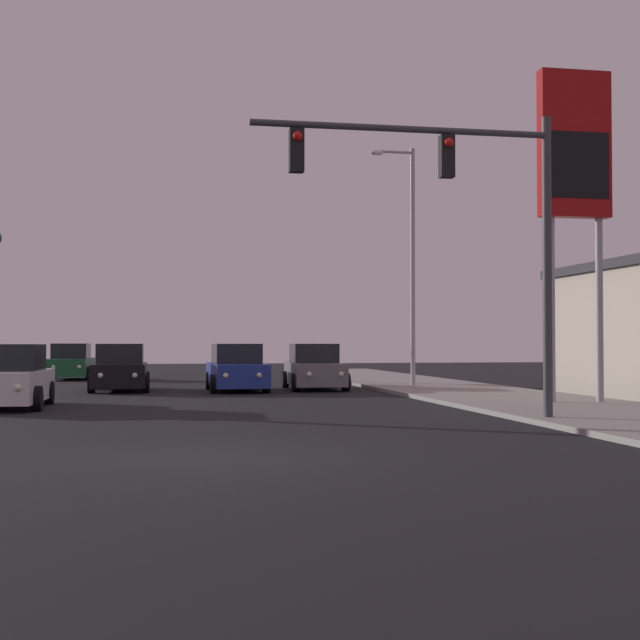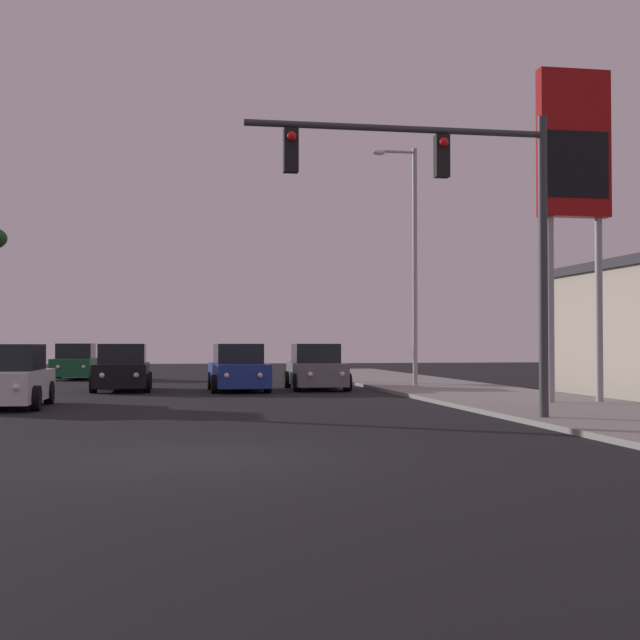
% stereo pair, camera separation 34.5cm
% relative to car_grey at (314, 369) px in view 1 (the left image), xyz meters
% --- Properties ---
extents(ground_plane, '(120.00, 120.00, 0.00)m').
position_rel_car_grey_xyz_m(ground_plane, '(-4.95, -18.75, -0.76)').
color(ground_plane, black).
extents(sidewalk_right, '(5.00, 60.00, 0.12)m').
position_rel_car_grey_xyz_m(sidewalk_right, '(4.55, -8.75, -0.70)').
color(sidewalk_right, gray).
rests_on(sidewalk_right, ground).
extents(car_grey, '(2.04, 4.34, 1.68)m').
position_rel_car_grey_xyz_m(car_grey, '(0.00, 0.00, 0.00)').
color(car_grey, slate).
rests_on(car_grey, ground).
extents(car_blue, '(2.04, 4.34, 1.68)m').
position_rel_car_grey_xyz_m(car_blue, '(-2.90, -0.54, 0.00)').
color(car_blue, navy).
rests_on(car_blue, ground).
extents(car_black, '(2.04, 4.32, 1.68)m').
position_rel_car_grey_xyz_m(car_black, '(-6.97, 0.28, 0.00)').
color(car_black, black).
rests_on(car_black, ground).
extents(car_green, '(2.04, 4.34, 1.68)m').
position_rel_car_grey_xyz_m(car_green, '(-9.65, 10.99, 0.00)').
color(car_green, '#195933').
rests_on(car_green, ground).
extents(car_white, '(2.04, 4.34, 1.68)m').
position_rel_car_grey_xyz_m(car_white, '(-9.56, -7.61, 0.00)').
color(car_white, silver).
rests_on(car_white, ground).
extents(traffic_light_mast, '(6.56, 0.36, 6.50)m').
position_rel_car_grey_xyz_m(traffic_light_mast, '(0.76, -14.22, 3.92)').
color(traffic_light_mast, '#38383D').
rests_on(traffic_light_mast, sidewalk_right).
extents(street_lamp, '(1.74, 0.24, 9.00)m').
position_rel_car_grey_xyz_m(street_lamp, '(3.74, 0.37, 4.36)').
color(street_lamp, '#99999E').
rests_on(street_lamp, sidewalk_right).
extents(gas_station_sign, '(2.00, 0.42, 9.00)m').
position_rel_car_grey_xyz_m(gas_station_sign, '(5.45, -9.80, 5.86)').
color(gas_station_sign, '#99999E').
rests_on(gas_station_sign, sidewalk_right).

